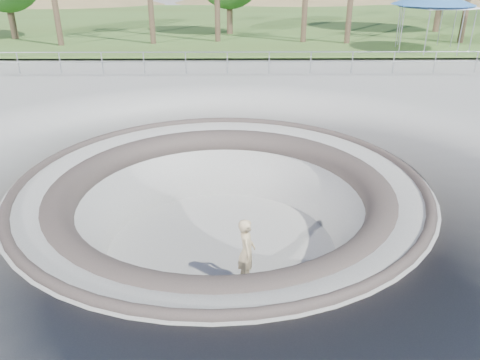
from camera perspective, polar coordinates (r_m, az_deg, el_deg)
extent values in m
plane|color=#9F9E99|center=(11.80, -2.34, -0.08)|extent=(180.00, 180.00, 0.00)
torus|color=#9F9E99|center=(12.77, -2.19, -8.24)|extent=(14.00, 14.00, 4.00)
cylinder|color=#9F9E99|center=(12.75, -2.19, -8.06)|extent=(6.60, 6.60, 0.10)
torus|color=#453C37|center=(11.81, -2.34, -0.17)|extent=(10.24, 10.24, 0.24)
torus|color=#453C37|center=(12.00, -2.30, -2.03)|extent=(8.91, 8.91, 0.81)
cube|color=#445F26|center=(44.95, -1.11, 18.76)|extent=(180.00, 36.00, 0.12)
ellipsoid|color=brown|center=(70.34, -19.73, 14.11)|extent=(50.40, 36.00, 23.40)
ellipsoid|color=brown|center=(72.26, 5.67, 14.48)|extent=(61.60, 44.00, 28.60)
cylinder|color=#919499|center=(23.02, -1.56, 15.32)|extent=(25.00, 0.05, 0.05)
cylinder|color=#919499|center=(23.10, -1.54, 14.22)|extent=(25.00, 0.05, 0.05)
cube|color=brown|center=(11.25, 0.78, -12.32)|extent=(0.86, 0.49, 0.02)
cylinder|color=#A3A4A8|center=(11.27, 0.78, -12.46)|extent=(0.09, 0.17, 0.04)
cylinder|color=#A3A4A8|center=(11.27, 0.78, -12.46)|extent=(0.09, 0.17, 0.04)
cylinder|color=beige|center=(11.27, 0.78, -12.50)|extent=(0.07, 0.05, 0.06)
cylinder|color=beige|center=(11.27, 0.78, -12.50)|extent=(0.07, 0.05, 0.06)
cylinder|color=beige|center=(11.27, 0.78, -12.50)|extent=(0.07, 0.05, 0.06)
cylinder|color=beige|center=(11.27, 0.78, -12.50)|extent=(0.07, 0.05, 0.06)
imported|color=tan|center=(10.76, 0.80, -8.74)|extent=(0.42, 0.62, 1.67)
cylinder|color=#919499|center=(29.31, 20.86, 16.40)|extent=(0.06, 0.06, 2.33)
cylinder|color=#919499|center=(30.48, 26.27, 15.78)|extent=(0.06, 0.06, 2.33)
cylinder|color=#919499|center=(32.08, 19.01, 17.26)|extent=(0.06, 0.06, 2.33)
cylinder|color=#919499|center=(33.16, 24.07, 16.71)|extent=(0.06, 0.06, 2.33)
cube|color=silver|center=(31.10, 22.96, 18.87)|extent=(3.84, 3.84, 0.08)
cone|color=silver|center=(31.08, 23.08, 19.54)|extent=(6.12, 6.12, 0.74)
cylinder|color=#919499|center=(29.09, 20.16, 16.57)|extent=(0.06, 0.06, 2.46)
cylinder|color=#919499|center=(30.29, 25.93, 15.92)|extent=(0.06, 0.06, 2.46)
cylinder|color=#919499|center=(32.02, 18.27, 17.46)|extent=(0.06, 0.06, 2.46)
cylinder|color=#919499|center=(33.12, 23.63, 16.89)|extent=(0.06, 0.06, 2.46)
cube|color=#3069AE|center=(30.97, 22.42, 19.18)|extent=(4.17, 4.17, 0.08)
cylinder|color=brown|center=(36.97, -26.28, 18.35)|extent=(0.44, 0.44, 4.30)
cylinder|color=brown|center=(36.13, -1.27, 20.64)|extent=(0.44, 0.44, 4.32)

